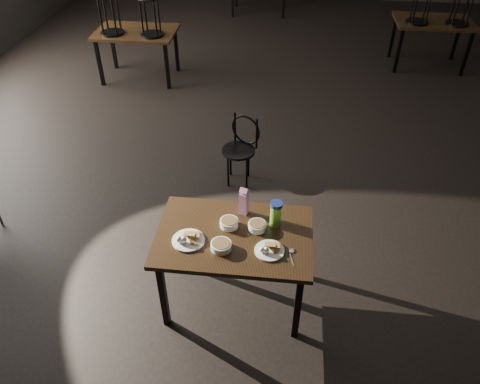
# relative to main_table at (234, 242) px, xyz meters

# --- Properties ---
(main_table) EXTENTS (1.20, 0.80, 0.75)m
(main_table) POSITION_rel_main_table_xyz_m (0.00, 0.00, 0.00)
(main_table) COLOR black
(main_table) RESTS_ON ground
(plate_left) EXTENTS (0.25, 0.25, 0.08)m
(plate_left) POSITION_rel_main_table_xyz_m (-0.34, -0.11, 0.10)
(plate_left) COLOR white
(plate_left) RESTS_ON main_table
(plate_right) EXTENTS (0.22, 0.22, 0.07)m
(plate_right) POSITION_rel_main_table_xyz_m (0.28, -0.15, 0.10)
(plate_right) COLOR white
(plate_right) RESTS_ON main_table
(bowl_near) EXTENTS (0.14, 0.14, 0.06)m
(bowl_near) POSITION_rel_main_table_xyz_m (-0.05, 0.09, 0.11)
(bowl_near) COLOR white
(bowl_near) RESTS_ON main_table
(bowl_far) EXTENTS (0.14, 0.14, 0.06)m
(bowl_far) POSITION_rel_main_table_xyz_m (0.17, 0.08, 0.11)
(bowl_far) COLOR white
(bowl_far) RESTS_ON main_table
(bowl_big) EXTENTS (0.16, 0.16, 0.05)m
(bowl_big) POSITION_rel_main_table_xyz_m (-0.08, -0.16, 0.11)
(bowl_big) COLOR white
(bowl_big) RESTS_ON main_table
(juice_carton) EXTENTS (0.08, 0.08, 0.25)m
(juice_carton) POSITION_rel_main_table_xyz_m (0.05, 0.26, 0.20)
(juice_carton) COLOR #931A7D
(juice_carton) RESTS_ON main_table
(water_bottle) EXTENTS (0.11, 0.11, 0.22)m
(water_bottle) POSITION_rel_main_table_xyz_m (0.31, 0.15, 0.19)
(water_bottle) COLOR #7ADA40
(water_bottle) RESTS_ON main_table
(spoon) EXTENTS (0.05, 0.19, 0.01)m
(spoon) POSITION_rel_main_table_xyz_m (0.45, -0.14, 0.08)
(spoon) COLOR silver
(spoon) RESTS_ON main_table
(bentwood_chair) EXTENTS (0.41, 0.41, 0.77)m
(bentwood_chair) POSITION_rel_main_table_xyz_m (-0.13, 1.71, -0.22)
(bentwood_chair) COLOR black
(bentwood_chair) RESTS_ON ground
(bg_table_left) EXTENTS (1.20, 0.80, 1.48)m
(bg_table_left) POSITION_rel_main_table_xyz_m (-2.00, 4.13, 0.08)
(bg_table_left) COLOR black
(bg_table_left) RESTS_ON ground
(bg_table_right) EXTENTS (1.20, 0.80, 1.48)m
(bg_table_right) POSITION_rel_main_table_xyz_m (2.55, 5.11, 0.08)
(bg_table_right) COLOR black
(bg_table_right) RESTS_ON ground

